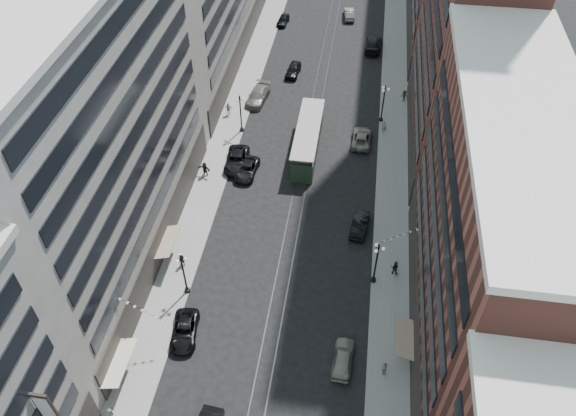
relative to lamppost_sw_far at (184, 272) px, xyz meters
The scene contains 31 objects.
ground 33.44m from the lamppost_sw_far, 73.96° to the left, with size 220.00×220.00×0.00m, color black.
sidewalk_west 42.15m from the lamppost_sw_far, 92.45° to the left, with size 4.00×180.00×0.15m, color gray.
sidewalk_east 46.70m from the lamppost_sw_far, 64.31° to the left, with size 4.00×180.00×0.15m, color gray.
rail_west 42.96m from the lamppost_sw_far, 78.56° to the left, with size 0.12×180.00×0.02m, color #2D2D33.
rail_east 43.26m from the lamppost_sw_far, 76.74° to the left, with size 0.12×180.00×0.02m, color #2D2D33.
building_west_mid 14.31m from the lamppost_sw_far, 147.34° to the left, with size 8.00×36.00×28.00m, color #9C978A.
building_east_mid 27.67m from the lamppost_sw_far, ahead, with size 8.00×30.00×24.00m, color brown.
lamppost_sw_far is the anchor object (origin of this frame).
lamppost_sw_mid 27.00m from the lamppost_sw_far, 90.00° to the left, with size 1.03×1.14×5.52m.
lamppost_se_far 18.83m from the lamppost_sw_far, 12.26° to the left, with size 1.03×1.14×5.52m.
lamppost_se_mid 36.91m from the lamppost_sw_far, 60.10° to the left, with size 1.03×1.14×5.52m.
streetcar 25.94m from the lamppost_sw_far, 69.20° to the left, with size 2.90×13.09×3.62m.
car_2 5.60m from the lamppost_sw_far, 76.72° to the right, with size 2.28×4.95×1.38m, color black.
car_4 17.13m from the lamppost_sw_far, 19.49° to the right, with size 1.81×4.50×1.53m, color gray.
pedestrian_2 4.06m from the lamppost_sw_far, 113.07° to the left, with size 0.77×0.42×1.59m, color black.
pedestrian_4 20.76m from the lamppost_sw_far, 17.69° to the right, with size 1.04×0.47×1.77m, color #AEA190.
car_7 18.91m from the lamppost_sw_far, 82.65° to the left, with size 2.28×4.95×1.38m, color black.
car_8 34.58m from the lamppost_sw_far, 88.67° to the left, with size 2.41×5.92×1.72m, color #68635C.
car_9 58.44m from the lamppost_sw_far, 89.21° to the left, with size 1.64×4.09×1.39m, color black.
car_10 20.15m from the lamppost_sw_far, 34.04° to the left, with size 1.63×4.67×1.54m, color black.
car_11 31.41m from the lamppost_sw_far, 59.28° to the left, with size 2.41×5.23×1.45m, color slate.
car_12 54.36m from the lamppost_sw_far, 72.18° to the left, with size 2.48×6.10×1.77m, color black.
car_13 42.61m from the lamppost_sw_far, 83.48° to the left, with size 1.84×4.57×1.56m, color black.
car_14 63.52m from the lamppost_sw_far, 79.11° to the left, with size 1.63×4.69×1.54m, color slate.
pedestrian_5 17.81m from the lamppost_sw_far, 98.45° to the left, with size 1.75×0.50×1.89m, color black.
pedestrian_6 30.55m from the lamppost_sw_far, 94.75° to the left, with size 1.09×0.49×1.85m, color #9C9782.
pedestrian_7 21.25m from the lamppost_sw_far, 14.54° to the left, with size 0.86×0.47×1.76m, color black.
pedestrian_8 35.03m from the lamppost_sw_far, 57.46° to the left, with size 0.65×0.43×1.78m, color #A9A48C.
pedestrian_9 42.99m from the lamppost_sw_far, 59.99° to the left, with size 1.11×0.46×1.71m, color black.
car_extra_0 20.19m from the lamppost_sw_far, 87.71° to the left, with size 2.64×5.73×1.59m, color black.
pedestrian_extra_0 14.17m from the lamppost_sw_far, 100.51° to the right, with size 0.76×0.42×1.57m, color #BBB29B.
Camera 1 is at (5.73, -4.39, 45.56)m, focal length 35.00 mm.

